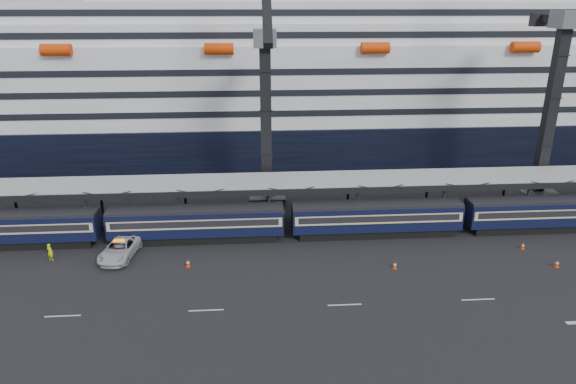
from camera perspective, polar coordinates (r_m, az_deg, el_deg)
ground at (r=53.46m, az=20.64°, el=-8.76°), size 260.00×260.00×0.00m
train at (r=59.30m, az=12.95°, el=-2.65°), size 133.05×3.00×4.05m
canopy at (r=63.26m, az=16.19°, el=1.46°), size 130.00×6.25×5.53m
cruise_ship at (r=91.35m, az=9.20°, el=12.17°), size 214.09×28.84×34.00m
crane_dark_near at (r=62.09m, az=-2.47°, el=8.30°), size 4.50×17.75×35.08m
crane_dark_mid at (r=71.01m, az=27.44°, el=8.76°), size 4.50×18.24×39.64m
pickup_truck at (r=56.05m, az=-18.16°, el=-6.04°), size 3.84×6.79×1.79m
worker at (r=58.00m, az=-24.93°, el=-6.05°), size 0.79×0.68×1.83m
traffic_cone_b at (r=52.57m, az=-11.06°, el=-7.73°), size 0.43×0.43×0.86m
traffic_cone_c at (r=52.37m, az=11.80°, el=-7.93°), size 0.41×0.41×0.82m
traffic_cone_d at (r=60.64m, az=24.65°, el=-5.43°), size 0.38×0.38×0.77m
traffic_cone_e at (r=58.11m, az=27.72°, el=-7.03°), size 0.41×0.41×0.83m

